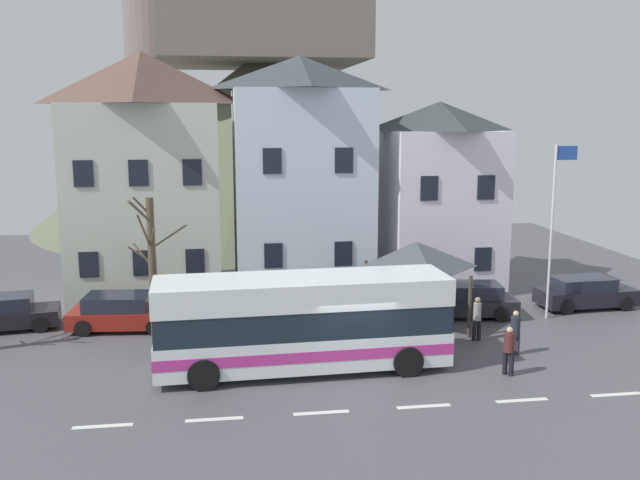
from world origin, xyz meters
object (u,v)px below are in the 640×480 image
parked_car_02 (122,312)px  bus_shelter (416,255)px  pedestrian_02 (509,348)px  flagpole (554,219)px  transit_bus (303,324)px  bare_tree_01 (152,273)px  pedestrian_01 (432,322)px  pedestrian_03 (477,318)px  townhouse_00 (146,177)px  townhouse_01 (300,175)px  hilltop_castle (261,128)px  townhouse_02 (438,195)px  parked_car_01 (585,293)px  public_bench (358,300)px  parked_car_00 (464,300)px  parked_car_03 (4,313)px  pedestrian_00 (515,331)px

parked_car_02 → bus_shelter: bearing=-1.2°
pedestrian_02 → flagpole: 7.98m
transit_bus → bare_tree_01: (-4.94, 2.05, 1.40)m
pedestrian_01 → pedestrian_03: (1.79, 0.19, 0.04)m
townhouse_00 → townhouse_01: bearing=2.1°
hilltop_castle → pedestrian_02: 35.14m
transit_bus → pedestrian_01: 5.41m
parked_car_02 → bare_tree_01: size_ratio=0.75×
townhouse_02 → parked_car_01: 8.20m
public_bench → pedestrian_03: bearing=-51.8°
townhouse_00 → parked_car_01: size_ratio=2.59×
townhouse_00 → parked_car_00: bearing=-22.7°
bare_tree_01 → pedestrian_01: bearing=-0.9°
pedestrian_01 → transit_bus: bearing=-159.3°
townhouse_01 → parked_car_02: (-7.73, -5.55, -4.84)m
parked_car_02 → pedestrian_01: 12.05m
bus_shelter → parked_car_03: bus_shelter is taller
pedestrian_00 → bare_tree_01: bearing=172.5°
transit_bus → pedestrian_03: 7.14m
bus_shelter → pedestrian_00: (2.56, -3.73, -2.03)m
townhouse_01 → pedestrian_03: bearing=-58.1°
townhouse_01 → transit_bus: size_ratio=1.14×
townhouse_01 → pedestrian_02: size_ratio=6.82×
townhouse_00 → pedestrian_00: bearing=-37.6°
parked_car_02 → pedestrian_00: 14.94m
bus_shelter → bare_tree_01: 10.15m
pedestrian_01 → townhouse_02: bearing=71.7°
parked_car_00 → parked_car_03: size_ratio=1.09×
townhouse_02 → pedestrian_02: size_ratio=5.54×
parked_car_01 → pedestrian_02: 9.73m
townhouse_00 → pedestrian_03: (12.70, -8.67, -4.67)m
pedestrian_00 → pedestrian_02: size_ratio=0.98×
public_bench → pedestrian_01: bearing=-69.2°
townhouse_00 → parked_car_02: bearing=-96.4°
townhouse_01 → hilltop_castle: bearing=91.4°
pedestrian_00 → pedestrian_02: pedestrian_02 is taller
townhouse_01 → parked_car_01: (11.89, -5.31, -4.84)m
parked_car_03 → parked_car_02: bearing=-15.7°
parked_car_02 → bare_tree_01: (1.56, -3.42, 2.31)m
parked_car_01 → parked_car_02: bearing=177.8°
bare_tree_01 → parked_car_03: bearing=146.9°
parked_car_02 → pedestrian_01: pedestrian_01 is taller
townhouse_01 → parked_car_01: townhouse_01 is taller
townhouse_00 → parked_car_01: (19.03, -5.04, -4.89)m
parked_car_02 → pedestrian_00: size_ratio=2.67×
hilltop_castle → pedestrian_02: hilltop_castle is taller
transit_bus → flagpole: bearing=20.4°
hilltop_castle → parked_car_01: size_ratio=8.05×
townhouse_02 → pedestrian_00: size_ratio=5.63×
townhouse_01 → pedestrian_00: townhouse_01 is taller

